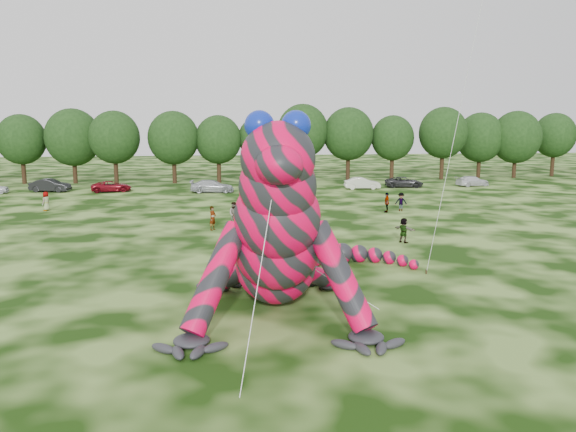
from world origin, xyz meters
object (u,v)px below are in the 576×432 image
(tree_8, at_px, (219,149))
(tree_9, at_px, (258,150))
(tree_14, at_px, (480,145))
(spectator_2, at_px, (401,202))
(tree_4, at_px, (22,149))
(car_3, at_px, (212,186))
(tree_15, at_px, (516,144))
(car_2, at_px, (111,186))
(car_5, at_px, (362,183))
(spectator_0, at_px, (213,218))
(tree_5, at_px, (73,146))
(tree_10, at_px, (303,142))
(tree_16, at_px, (554,145))
(car_4, at_px, (269,183))
(spectator_3, at_px, (387,202))
(tree_6, at_px, (115,148))
(tree_7, at_px, (174,147))
(spectator_1, at_px, (234,214))
(tree_13, at_px, (443,143))
(spectator_5, at_px, (404,230))
(car_7, at_px, (472,181))
(spectator_4, at_px, (46,201))
(inflatable_gecko, at_px, (275,208))
(car_1, at_px, (50,185))
(tree_12, at_px, (392,148))
(tree_11, at_px, (348,144))
(car_6, at_px, (404,182))

(tree_8, relative_size, tree_9, 1.03)
(tree_14, distance_m, spectator_2, 36.19)
(tree_4, xyz_separation_m, car_3, (24.49, -12.70, -3.81))
(tree_8, height_order, tree_15, tree_15)
(spectator_2, bearing_deg, car_2, 165.57)
(car_5, height_order, spectator_0, spectator_0)
(tree_5, bearing_deg, spectator_0, -63.06)
(tree_10, bearing_deg, tree_16, 1.20)
(car_3, height_order, car_4, car_3)
(tree_5, bearing_deg, tree_8, -4.39)
(spectator_3, bearing_deg, tree_6, -119.44)
(tree_7, bearing_deg, spectator_1, -78.35)
(tree_13, height_order, spectator_5, tree_13)
(tree_16, distance_m, spectator_0, 62.40)
(car_3, relative_size, car_7, 1.14)
(car_5, height_order, spectator_4, spectator_4)
(car_7, height_order, spectator_2, spectator_2)
(tree_9, xyz_separation_m, car_7, (26.45, -9.13, -3.70))
(car_7, bearing_deg, tree_14, -41.41)
(tree_13, relative_size, tree_16, 1.08)
(spectator_1, bearing_deg, inflatable_gecko, -72.25)
(tree_7, relative_size, car_3, 1.90)
(tree_4, relative_size, tree_5, 0.92)
(tree_5, height_order, tree_9, tree_5)
(spectator_3, bearing_deg, spectator_4, -84.53)
(spectator_2, bearing_deg, spectator_1, -142.64)
(car_2, height_order, spectator_5, spectator_5)
(tree_5, xyz_separation_m, car_1, (-0.66, -9.36, -4.15))
(tree_12, relative_size, tree_16, 0.96)
(spectator_3, bearing_deg, tree_14, 156.66)
(tree_13, bearing_deg, spectator_1, -133.21)
(car_7, bearing_deg, tree_7, 65.21)
(tree_9, bearing_deg, tree_8, -176.11)
(car_4, bearing_deg, tree_7, 50.34)
(car_5, distance_m, spectator_5, 30.51)
(tree_16, bearing_deg, car_2, -169.84)
(spectator_1, xyz_separation_m, spectator_3, (13.81, 4.82, -0.05))
(tree_10, height_order, tree_16, tree_10)
(tree_14, relative_size, spectator_2, 5.57)
(tree_9, xyz_separation_m, tree_12, (18.95, 0.39, 0.15))
(spectator_2, bearing_deg, tree_11, 104.28)
(tree_6, height_order, tree_8, tree_6)
(tree_8, xyz_separation_m, car_6, (22.73, -8.87, -3.82))
(tree_13, height_order, car_4, tree_13)
(inflatable_gecko, bearing_deg, car_1, 120.99)
(tree_12, xyz_separation_m, spectator_5, (-12.44, -40.93, -3.64))
(tree_16, relative_size, car_1, 2.06)
(car_7, bearing_deg, tree_5, 66.67)
(tree_5, distance_m, spectator_1, 39.36)
(tree_14, relative_size, car_6, 2.01)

